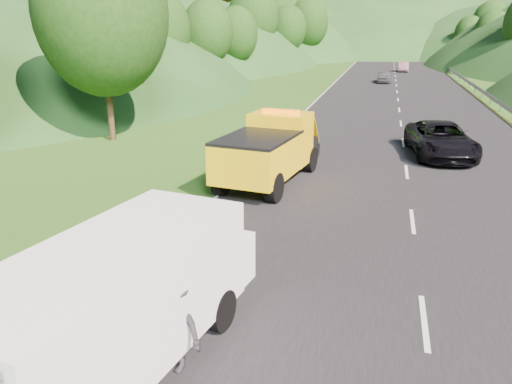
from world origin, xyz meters
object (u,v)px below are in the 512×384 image
(worker, at_px, (175,369))
(passing_suv, at_px, (439,156))
(tow_truck, at_px, (270,149))
(suitcase, at_px, (141,230))
(white_van, at_px, (120,299))
(woman, at_px, (194,247))
(child, at_px, (198,272))

(worker, bearing_deg, passing_suv, 84.19)
(tow_truck, height_order, suitcase, tow_truck)
(white_van, relative_size, passing_suv, 1.28)
(white_van, bearing_deg, tow_truck, 99.78)
(white_van, relative_size, woman, 5.05)
(tow_truck, bearing_deg, woman, -87.24)
(white_van, relative_size, worker, 4.04)
(white_van, bearing_deg, suitcase, 123.59)
(woman, bearing_deg, child, 173.68)
(worker, xyz_separation_m, passing_suv, (6.13, 18.13, 0.00))
(worker, bearing_deg, white_van, -156.90)
(white_van, distance_m, passing_suv, 19.64)
(passing_suv, bearing_deg, woman, -128.10)
(worker, height_order, passing_suv, worker)
(passing_suv, bearing_deg, worker, -116.10)
(child, distance_m, worker, 3.85)
(tow_truck, bearing_deg, passing_suv, 49.99)
(white_van, bearing_deg, woman, 107.29)
(tow_truck, bearing_deg, white_van, -81.36)
(worker, relative_size, suitcase, 2.96)
(passing_suv, bearing_deg, child, -123.59)
(tow_truck, relative_size, suitcase, 10.82)
(worker, bearing_deg, child, 117.10)
(woman, distance_m, passing_suv, 15.14)
(passing_suv, bearing_deg, tow_truck, -145.83)
(white_van, relative_size, child, 7.28)
(worker, distance_m, suitcase, 6.17)
(white_van, height_order, child, white_van)
(white_van, height_order, woman, white_van)
(woman, height_order, child, woman)
(woman, bearing_deg, white_van, 156.31)
(tow_truck, height_order, woman, tow_truck)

